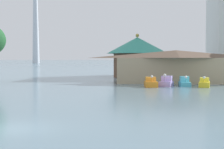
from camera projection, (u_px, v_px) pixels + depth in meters
name	position (u px, v px, depth m)	size (l,w,h in m)	color
ground_plane	(11.00, 129.00, 17.85)	(2000.00, 2000.00, 0.00)	slate
pedal_boat_orange	(151.00, 83.00, 44.58)	(1.70, 2.85, 1.57)	orange
pedal_boat_lavender	(166.00, 82.00, 45.23)	(2.22, 2.69, 1.72)	#B299D8
pedal_boat_cyan	(185.00, 82.00, 45.51)	(1.38, 2.50, 1.46)	#4CB7CC
pedal_boat_yellow	(204.00, 83.00, 44.49)	(1.95, 2.97, 1.46)	yellow
boathouse	(176.00, 66.00, 51.83)	(19.08, 6.71, 4.95)	tan
green_roof_pavilion	(137.00, 55.00, 67.54)	(12.14, 12.14, 8.61)	brown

